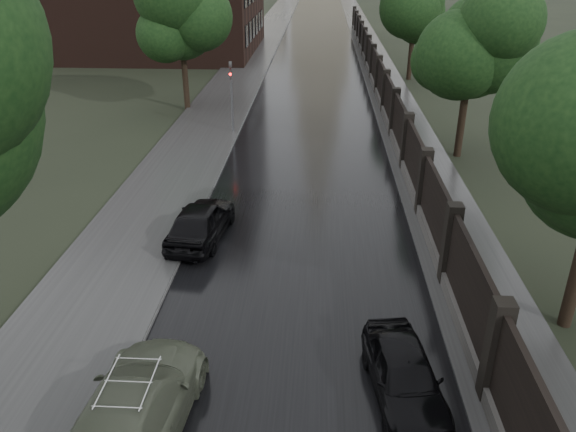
# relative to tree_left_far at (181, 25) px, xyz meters

# --- Properties ---
(fence_right) EXTENTS (0.45, 75.72, 2.70)m
(fence_right) POSITION_rel_tree_left_far_xyz_m (12.60, 2.01, -4.23)
(fence_right) COLOR #383533
(fence_right) RESTS_ON ground
(tree_left_far) EXTENTS (4.25, 4.25, 7.39)m
(tree_left_far) POSITION_rel_tree_left_far_xyz_m (0.00, 0.00, 0.00)
(tree_left_far) COLOR black
(tree_left_far) RESTS_ON ground
(tree_right_b) EXTENTS (4.08, 4.08, 7.01)m
(tree_right_b) POSITION_rel_tree_left_far_xyz_m (15.50, -8.00, -0.29)
(tree_right_b) COLOR black
(tree_right_b) RESTS_ON ground
(tree_right_c) EXTENTS (4.08, 4.08, 7.01)m
(tree_right_c) POSITION_rel_tree_left_far_xyz_m (15.50, 10.00, -0.29)
(tree_right_c) COLOR black
(tree_right_c) RESTS_ON ground
(traffic_light) EXTENTS (0.16, 0.32, 4.00)m
(traffic_light) POSITION_rel_tree_left_far_xyz_m (3.70, -5.01, -2.84)
(traffic_light) COLOR #59595E
(traffic_light) RESTS_ON ground
(volga_sedan) EXTENTS (2.52, 5.40, 1.53)m
(volga_sedan) POSITION_rel_tree_left_far_xyz_m (4.79, -26.65, -4.48)
(volga_sedan) COLOR #505746
(volga_sedan) RESTS_ON ground
(hatchback_left) EXTENTS (2.12, 4.34, 1.42)m
(hatchback_left) POSITION_rel_tree_left_far_xyz_m (4.40, -17.55, -4.53)
(hatchback_left) COLOR black
(hatchback_left) RESTS_ON ground
(car_right_near) EXTENTS (1.97, 3.89, 1.27)m
(car_right_near) POSITION_rel_tree_left_far_xyz_m (10.63, -25.04, -4.61)
(car_right_near) COLOR black
(car_right_near) RESTS_ON ground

